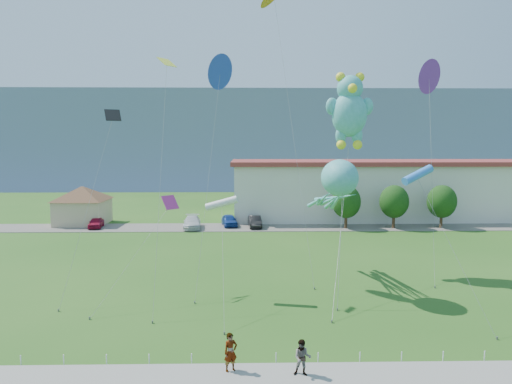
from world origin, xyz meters
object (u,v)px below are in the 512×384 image
teddy_bear_kite (350,109)px  pedestrian_right (302,358)px  parked_car_white (192,222)px  parked_car_red (96,222)px  parked_car_blue (229,220)px  pedestrian_left (231,352)px  warehouse (440,188)px  pavilion (83,201)px  parked_car_black (255,222)px  octopus_kite (336,187)px

teddy_bear_kite → pedestrian_right: bearing=-108.2°
pedestrian_right → parked_car_white: (-9.30, 37.11, -0.11)m
parked_car_red → parked_car_blue: bearing=-4.5°
pedestrian_left → parked_car_red: 41.41m
warehouse → pedestrian_right: 53.50m
pavilion → parked_car_blue: bearing=-6.1°
pedestrian_right → parked_car_black: size_ratio=0.37×
octopus_kite → parked_car_blue: bearing=108.2°
warehouse → parked_car_red: warehouse is taller
warehouse → octopus_kite: size_ratio=6.35×
warehouse → parked_car_blue: size_ratio=14.29×
pedestrian_right → teddy_bear_kite: teddy_bear_kite is taller
parked_car_red → pedestrian_left: bearing=-71.7°
parked_car_red → parked_car_white: size_ratio=0.76×
pavilion → parked_car_red: size_ratio=2.38×
pedestrian_right → parked_car_red: bearing=129.8°
pedestrian_right → teddy_bear_kite: size_ratio=0.10×
pavilion → parked_car_white: bearing=-13.6°
pedestrian_left → parked_car_blue: size_ratio=0.41×
pavilion → octopus_kite: bearing=-45.2°
pedestrian_right → parked_car_blue: pedestrian_right is taller
pedestrian_right → octopus_kite: 14.67m
warehouse → parked_car_white: (-35.22, -9.58, -3.32)m
parked_car_white → parked_car_black: 7.88m
octopus_kite → parked_car_red: bearing=135.2°
pavilion → parked_car_white: (14.78, -3.58, -2.22)m
warehouse → parked_car_blue: warehouse is taller
warehouse → parked_car_white: size_ratio=11.92×
parked_car_blue → parked_car_black: parked_car_blue is taller
warehouse → parked_car_red: 48.30m
warehouse → pedestrian_left: 54.71m
pedestrian_right → teddy_bear_kite: bearing=82.0°
parked_car_blue → teddy_bear_kite: teddy_bear_kite is taller
octopus_kite → parked_car_black: bearing=101.9°
parked_car_blue → parked_car_black: (3.26, -0.99, -0.01)m
pedestrian_right → warehouse: bearing=71.2°
parked_car_black → teddy_bear_kite: teddy_bear_kite is taller
octopus_kite → pedestrian_left: bearing=-120.2°
parked_car_white → parked_car_blue: (4.60, 1.52, -0.02)m
warehouse → pavilion: bearing=-173.2°
parked_car_blue → parked_car_black: bearing=-27.1°
warehouse → parked_car_black: (-27.36, -9.05, -3.35)m
pedestrian_left → parked_car_red: size_ratio=0.45×
parked_car_blue → pedestrian_right: bearing=-93.3°
warehouse → pedestrian_left: bearing=-122.2°
parked_car_black → teddy_bear_kite: (7.30, -19.84, 12.48)m
parked_car_black → teddy_bear_kite: size_ratio=0.27×
pavilion → octopus_kite: 39.85m
pedestrian_left → parked_car_black: bearing=60.6°
pavilion → parked_car_black: size_ratio=2.12×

